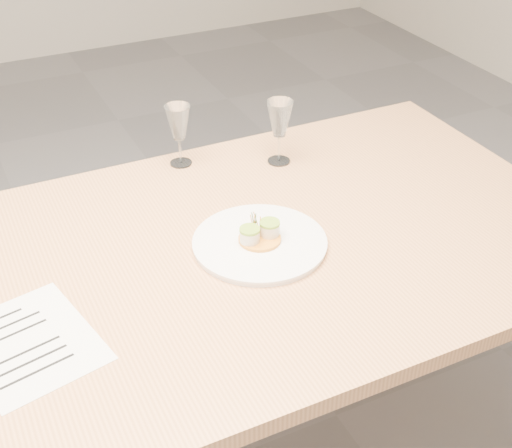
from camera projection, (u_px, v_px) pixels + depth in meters
name	position (u px, v px, depth m)	size (l,w,h in m)	color
dining_table	(99.00, 309.00, 1.59)	(2.40, 1.00, 0.75)	tan
dinner_plate	(260.00, 242.00, 1.67)	(0.32, 0.32, 0.08)	white
recipe_sheet	(30.00, 342.00, 1.40)	(0.29, 0.34, 0.00)	white
wine_glass_1	(178.00, 124.00, 1.94)	(0.07, 0.07, 0.18)	white
wine_glass_2	(280.00, 120.00, 1.94)	(0.07, 0.07, 0.18)	white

